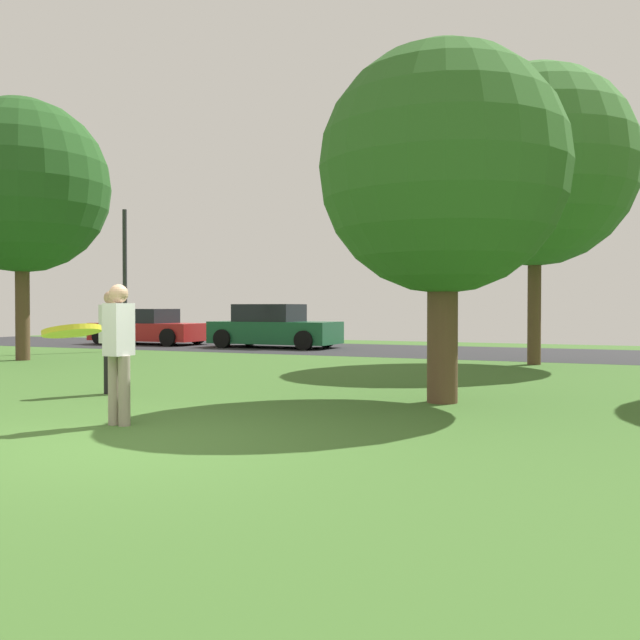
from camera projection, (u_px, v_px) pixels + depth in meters
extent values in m
plane|color=#3D6628|center=(119.00, 445.00, 7.10)|extent=(44.00, 44.00, 0.00)
cube|color=#28282B|center=(461.00, 352.00, 21.74)|extent=(44.00, 6.40, 0.01)
cylinder|color=brown|center=(22.00, 298.00, 18.43)|extent=(0.36, 0.36, 3.28)
sphere|color=#23511E|center=(22.00, 186.00, 18.38)|extent=(4.56, 4.56, 4.56)
cylinder|color=brown|center=(442.00, 326.00, 10.26)|extent=(0.45, 0.45, 2.26)
sphere|color=#2D6023|center=(443.00, 169.00, 10.22)|extent=(3.65, 3.65, 3.65)
cylinder|color=brown|center=(534.00, 305.00, 17.04)|extent=(0.32, 0.32, 2.89)
sphere|color=#38702D|center=(535.00, 166.00, 16.98)|extent=(4.87, 4.87, 4.87)
cylinder|color=black|center=(108.00, 368.00, 11.32)|extent=(0.14, 0.14, 0.82)
cylinder|color=black|center=(114.00, 369.00, 11.22)|extent=(0.14, 0.14, 0.82)
cube|color=silver|center=(111.00, 324.00, 11.26)|extent=(0.29, 0.36, 0.62)
sphere|color=tan|center=(111.00, 298.00, 11.25)|extent=(0.22, 0.22, 0.22)
cylinder|color=gray|center=(114.00, 390.00, 8.34)|extent=(0.14, 0.14, 0.83)
cylinder|color=gray|center=(124.00, 391.00, 8.26)|extent=(0.14, 0.14, 0.83)
cube|color=silver|center=(119.00, 329.00, 8.29)|extent=(0.24, 0.33, 0.62)
sphere|color=tan|center=(119.00, 294.00, 8.28)|extent=(0.22, 0.22, 0.22)
cylinder|color=yellow|center=(72.00, 331.00, 3.29)|extent=(0.35, 0.35, 0.08)
cube|color=#B21E1E|center=(149.00, 332.00, 26.36)|extent=(4.39, 1.85, 0.65)
cube|color=black|center=(144.00, 316.00, 26.44)|extent=(2.11, 1.63, 0.53)
cylinder|color=black|center=(197.00, 335.00, 26.59)|extent=(0.64, 0.22, 0.64)
cylinder|color=black|center=(168.00, 337.00, 24.90)|extent=(0.64, 0.22, 0.64)
cylinder|color=black|center=(132.00, 334.00, 27.83)|extent=(0.64, 0.22, 0.64)
cylinder|color=black|center=(100.00, 336.00, 26.13)|extent=(0.64, 0.22, 0.64)
cube|color=#195633|center=(275.00, 332.00, 24.17)|extent=(4.39, 1.87, 0.75)
cube|color=black|center=(269.00, 313.00, 24.24)|extent=(2.11, 1.65, 0.60)
cylinder|color=black|center=(326.00, 338.00, 24.41)|extent=(0.64, 0.22, 0.64)
cylinder|color=black|center=(304.00, 340.00, 22.70)|extent=(0.64, 0.22, 0.64)
cylinder|color=black|center=(250.00, 337.00, 25.65)|extent=(0.64, 0.22, 0.64)
cylinder|color=black|center=(223.00, 339.00, 23.93)|extent=(0.64, 0.22, 0.64)
cylinder|color=#2D2D33|center=(125.00, 280.00, 22.22)|extent=(0.14, 0.14, 4.50)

